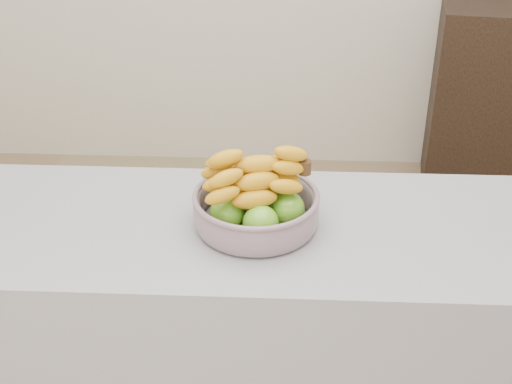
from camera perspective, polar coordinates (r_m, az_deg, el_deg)
counter at (r=2.14m, az=0.14°, el=-12.80°), size 2.00×0.60×0.90m
cabinet at (r=3.85m, az=17.91°, el=7.05°), size 0.59×0.50×0.97m
fruit_bowl at (r=1.83m, az=-0.01°, el=-0.99°), size 0.33×0.33×0.20m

